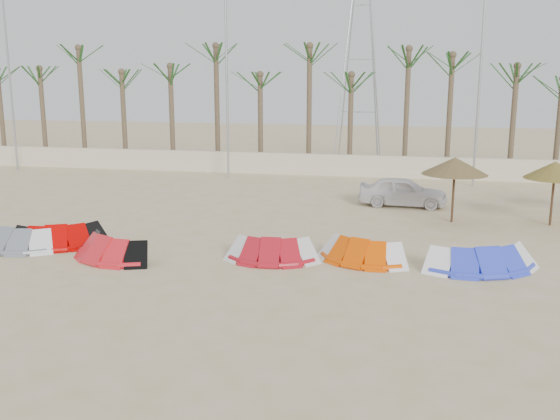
% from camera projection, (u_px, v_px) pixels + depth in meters
% --- Properties ---
extents(ground, '(120.00, 120.00, 0.00)m').
position_uv_depth(ground, '(235.00, 304.00, 16.82)').
color(ground, beige).
rests_on(ground, ground).
extents(boundary_wall, '(60.00, 0.30, 1.30)m').
position_uv_depth(boundary_wall, '(333.00, 165.00, 37.73)').
color(boundary_wall, beige).
rests_on(boundary_wall, ground).
extents(palm_line, '(52.00, 4.00, 7.70)m').
position_uv_depth(palm_line, '(349.00, 67.00, 37.80)').
color(palm_line, brown).
rests_on(palm_line, ground).
extents(lamp_a, '(1.25, 0.14, 11.00)m').
position_uv_depth(lamp_a, '(10.00, 79.00, 38.64)').
color(lamp_a, '#A5A8AD').
rests_on(lamp_a, ground).
extents(lamp_b, '(1.25, 0.14, 11.00)m').
position_uv_depth(lamp_b, '(227.00, 79.00, 35.89)').
color(lamp_b, '#A5A8AD').
rests_on(lamp_b, ground).
extents(lamp_c, '(1.25, 0.14, 11.00)m').
position_uv_depth(lamp_c, '(481.00, 79.00, 33.15)').
color(lamp_c, '#A5A8AD').
rests_on(lamp_c, ground).
extents(pylon, '(3.00, 3.00, 14.00)m').
position_uv_depth(pylon, '(357.00, 163.00, 43.42)').
color(pylon, '#A5A8AD').
rests_on(pylon, ground).
extents(kite_grey, '(3.54, 2.03, 0.90)m').
position_uv_depth(kite_grey, '(16.00, 235.00, 22.25)').
color(kite_grey, slate).
rests_on(kite_grey, ground).
extents(kite_red_left, '(3.83, 2.71, 0.90)m').
position_uv_depth(kite_red_left, '(62.00, 233.00, 22.56)').
color(kite_red_left, '#C00100').
rests_on(kite_red_left, ground).
extents(kite_red_mid, '(3.66, 2.59, 0.90)m').
position_uv_depth(kite_red_mid, '(114.00, 245.00, 21.00)').
color(kite_red_mid, red).
rests_on(kite_red_mid, ground).
extents(kite_red_right, '(3.11, 1.68, 0.90)m').
position_uv_depth(kite_red_right, '(274.00, 247.00, 20.76)').
color(kite_red_right, '#B2131F').
rests_on(kite_red_right, ground).
extents(kite_orange, '(3.38, 2.33, 0.90)m').
position_uv_depth(kite_orange, '(362.00, 248.00, 20.63)').
color(kite_orange, '#EB4B00').
rests_on(kite_orange, ground).
extents(kite_blue, '(3.98, 2.58, 0.90)m').
position_uv_depth(kite_blue, '(481.00, 255.00, 19.84)').
color(kite_blue, blue).
rests_on(kite_blue, ground).
extents(parasol_left, '(2.71, 2.71, 2.72)m').
position_uv_depth(parasol_left, '(455.00, 166.00, 25.57)').
color(parasol_left, '#4C331E').
rests_on(parasol_left, ground).
extents(parasol_mid, '(2.42, 2.42, 2.64)m').
position_uv_depth(parasol_mid, '(555.00, 170.00, 25.01)').
color(parasol_mid, '#4C331E').
rests_on(parasol_mid, ground).
extents(car, '(4.14, 1.85, 1.38)m').
position_uv_depth(car, '(403.00, 191.00, 29.07)').
color(car, white).
rests_on(car, ground).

